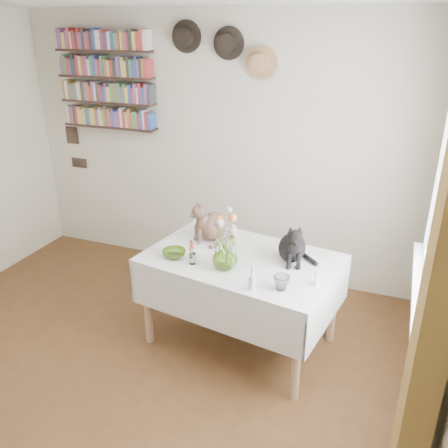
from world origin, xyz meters
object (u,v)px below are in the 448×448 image
at_px(dining_table, 241,279).
at_px(flower_vase, 225,257).
at_px(tabby_cat, 213,219).
at_px(black_cat, 292,240).
at_px(bookshelf_unit, 106,81).

height_order(dining_table, flower_vase, flower_vase).
relative_size(dining_table, tabby_cat, 4.51).
height_order(dining_table, tabby_cat, tabby_cat).
bearing_deg(flower_vase, black_cat, 35.63).
bearing_deg(black_cat, dining_table, 174.58).
relative_size(dining_table, black_cat, 4.74).
height_order(black_cat, bookshelf_unit, bookshelf_unit).
xyz_separation_m(black_cat, flower_vase, (-0.41, -0.29, -0.07)).
distance_m(black_cat, bookshelf_unit, 2.51).
bearing_deg(flower_vase, tabby_cat, 121.40).
relative_size(dining_table, bookshelf_unit, 1.53).
height_order(flower_vase, bookshelf_unit, bookshelf_unit).
bearing_deg(dining_table, bookshelf_unit, 149.35).
bearing_deg(flower_vase, dining_table, 74.57).
relative_size(black_cat, flower_vase, 1.72).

